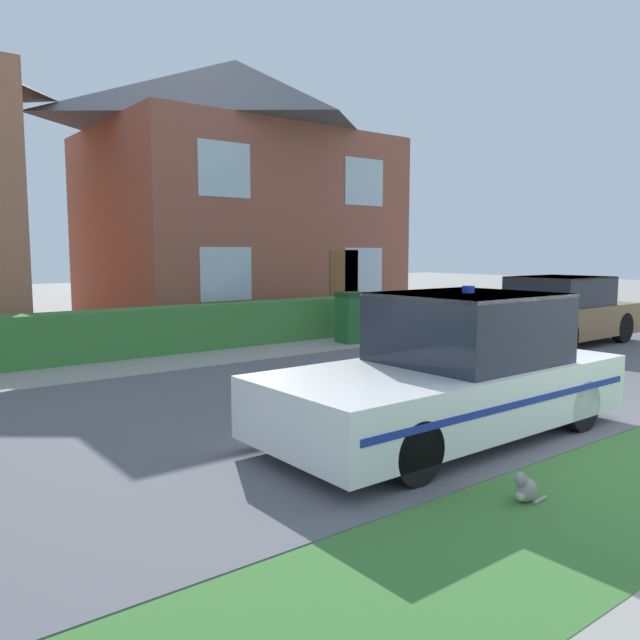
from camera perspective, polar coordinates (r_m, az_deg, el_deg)
name	(u,v)px	position (r m, az deg, el deg)	size (l,w,h in m)	color
road_strip	(384,389)	(9.40, 5.86, -6.33)	(28.00, 6.56, 0.01)	#5B5B60
garden_hedge	(168,330)	(13.07, -13.69, -0.87)	(11.80, 0.63, 0.94)	#3D7F38
police_car	(452,372)	(7.14, 12.00, -4.70)	(4.39, 1.87, 1.66)	black
cat	(525,489)	(5.56, 18.24, -14.43)	(0.33, 0.19, 0.29)	gray
neighbour_car_near	(561,311)	(14.89, 21.17, 0.75)	(3.86, 1.86, 1.49)	black
house_right	(237,190)	(19.23, -7.57, 11.74)	(8.46, 6.76, 7.65)	#93513D
wheelie_bin	(351,317)	(14.12, 2.87, 0.26)	(0.60, 0.61, 1.14)	#23662D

